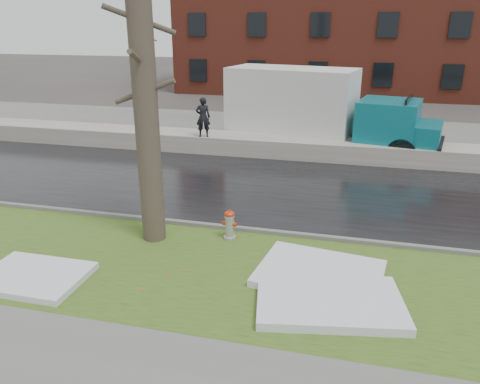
% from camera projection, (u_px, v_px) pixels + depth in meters
% --- Properties ---
extents(ground, '(120.00, 120.00, 0.00)m').
position_uv_depth(ground, '(233.00, 249.00, 11.47)').
color(ground, '#47423D').
rests_on(ground, ground).
extents(verge, '(60.00, 4.50, 0.04)m').
position_uv_depth(verge, '(219.00, 273.00, 10.33)').
color(verge, '#2F4918').
rests_on(verge, ground).
extents(road, '(60.00, 7.00, 0.03)m').
position_uv_depth(road, '(268.00, 188.00, 15.57)').
color(road, black).
rests_on(road, ground).
extents(parking_lot, '(60.00, 9.00, 0.03)m').
position_uv_depth(parking_lot, '(300.00, 133.00, 23.31)').
color(parking_lot, slate).
rests_on(parking_lot, ground).
extents(curb, '(60.00, 0.15, 0.14)m').
position_uv_depth(curb, '(243.00, 230.00, 12.36)').
color(curb, slate).
rests_on(curb, ground).
extents(snowbank, '(60.00, 1.60, 0.75)m').
position_uv_depth(snowbank, '(287.00, 147.00, 19.27)').
color(snowbank, '#A19E93').
rests_on(snowbank, ground).
extents(brick_building, '(26.00, 12.00, 10.00)m').
position_uv_depth(brick_building, '(355.00, 24.00, 36.62)').
color(brick_building, maroon).
rests_on(brick_building, ground).
extents(bg_tree_left, '(1.40, 1.62, 6.50)m').
position_uv_depth(bg_tree_left, '(149.00, 50.00, 33.09)').
color(bg_tree_left, brown).
rests_on(bg_tree_left, ground).
extents(bg_tree_center, '(1.40, 1.62, 6.50)m').
position_uv_depth(bg_tree_center, '(244.00, 48.00, 35.37)').
color(bg_tree_center, brown).
rests_on(bg_tree_center, ground).
extents(fire_hydrant, '(0.38, 0.34, 0.78)m').
position_uv_depth(fire_hydrant, '(230.00, 223.00, 11.80)').
color(fire_hydrant, '#ABADB3').
rests_on(fire_hydrant, verge).
extents(tree, '(1.50, 1.78, 7.20)m').
position_uv_depth(tree, '(145.00, 95.00, 10.74)').
color(tree, brown).
rests_on(tree, verge).
extents(box_truck, '(10.34, 3.98, 3.41)m').
position_uv_depth(box_truck, '(316.00, 108.00, 19.77)').
color(box_truck, black).
rests_on(box_truck, ground).
extents(worker, '(0.68, 0.55, 1.62)m').
position_uv_depth(worker, '(203.00, 117.00, 19.09)').
color(worker, black).
rests_on(worker, snowbank).
extents(snow_patch_near, '(2.86, 2.36, 0.16)m').
position_uv_depth(snow_patch_near, '(320.00, 273.00, 10.13)').
color(snow_patch_near, silver).
rests_on(snow_patch_near, verge).
extents(snow_patch_far, '(2.20, 1.60, 0.14)m').
position_uv_depth(snow_patch_far, '(33.00, 277.00, 10.02)').
color(snow_patch_far, silver).
rests_on(snow_patch_far, verge).
extents(snow_patch_side, '(3.07, 2.26, 0.18)m').
position_uv_depth(snow_patch_side, '(330.00, 302.00, 9.07)').
color(snow_patch_side, silver).
rests_on(snow_patch_side, verge).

